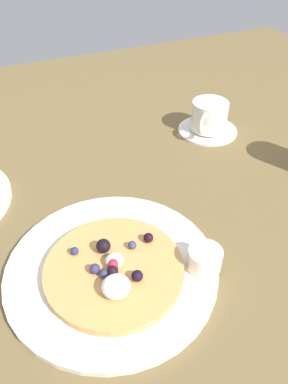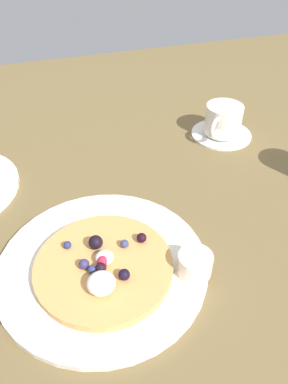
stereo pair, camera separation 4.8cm
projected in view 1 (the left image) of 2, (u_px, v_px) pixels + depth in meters
ground_plane at (141, 240)px, 57.23cm from camera, size 175.27×157.31×3.00cm
pancake_plate at (112, 268)px, 50.61cm from camera, size 29.03×29.03×1.01cm
pancake_with_berries at (114, 269)px, 48.77cm from camera, size 18.71×18.71×3.38cm
syrup_ramekin at (205, 259)px, 49.11cm from camera, size 4.62×4.62×3.14cm
coffee_saucer at (208, 129)px, 79.63cm from camera, size 12.66×12.66×0.81cm
coffee_cup at (209, 115)px, 77.27cm from camera, size 9.17×8.68×5.97cm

